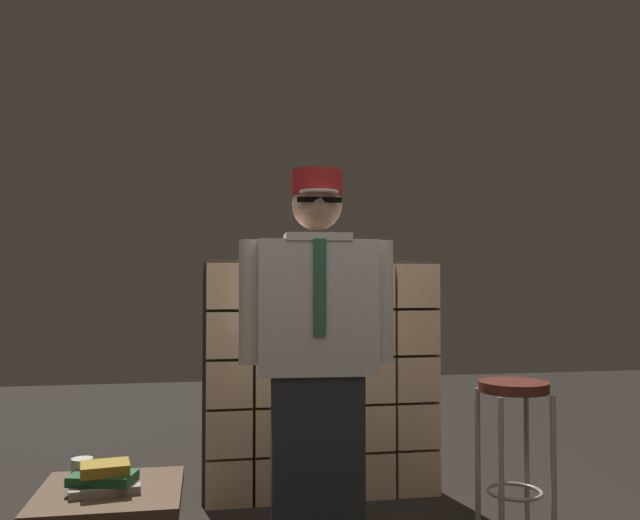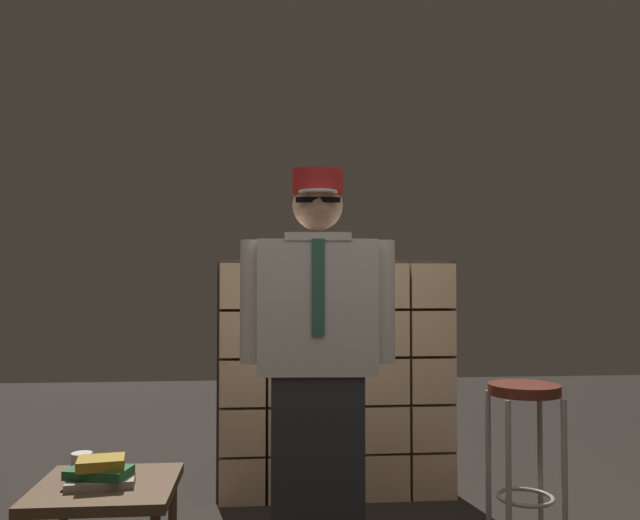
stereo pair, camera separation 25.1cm
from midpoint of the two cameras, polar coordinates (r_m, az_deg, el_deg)
The scene contains 6 objects.
glass_block_wall at distance 3.82m, azimuth 3.57°, elevation -10.57°, with size 1.40×0.10×1.40m.
standing_person at distance 2.94m, azimuth 2.26°, elevation -8.54°, with size 0.70×0.31×1.76m.
bar_stool at distance 3.39m, azimuth 19.58°, elevation -13.49°, with size 0.34×0.34×0.77m.
side_table at distance 2.72m, azimuth -15.60°, elevation -19.61°, with size 0.52×0.52×0.49m.
book_stack at distance 2.67m, azimuth -16.06°, elevation -17.50°, with size 0.27×0.19×0.10m.
coffee_mug at distance 2.79m, azimuth -17.58°, elevation -16.76°, with size 0.13×0.08×0.09m.
Camera 2 is at (-0.44, -2.38, 1.26)m, focal length 36.55 mm.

